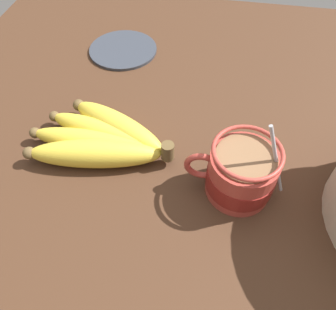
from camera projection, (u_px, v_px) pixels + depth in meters
table at (218, 183)px, 51.68cm from camera, size 113.49×113.49×3.39cm
coffee_mug at (241, 174)px, 45.87cm from camera, size 14.44×9.69×14.04cm
banana_bunch at (103, 139)px, 52.28cm from camera, size 24.11×15.90×4.52cm
small_plate at (123, 50)px, 70.98cm from camera, size 14.57×14.57×0.60cm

